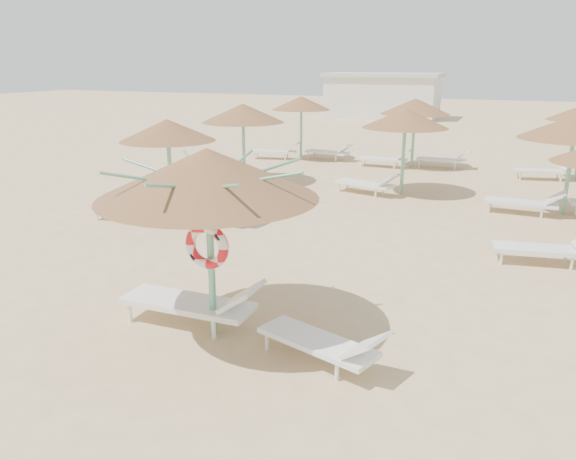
% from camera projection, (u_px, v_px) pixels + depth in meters
% --- Properties ---
extents(ground, '(120.00, 120.00, 0.00)m').
position_uv_depth(ground, '(247.00, 327.00, 8.94)').
color(ground, tan).
rests_on(ground, ground).
extents(main_palapa, '(3.22, 3.22, 2.88)m').
position_uv_depth(main_palapa, '(207.00, 174.00, 8.01)').
color(main_palapa, '#68B495').
rests_on(main_palapa, ground).
extents(lounger_main_a, '(2.33, 0.72, 0.85)m').
position_uv_depth(lounger_main_a, '(196.00, 302.00, 8.86)').
color(lounger_main_a, white).
rests_on(lounger_main_a, ground).
extents(lounger_main_b, '(1.99, 1.14, 0.69)m').
position_uv_depth(lounger_main_b, '(325.00, 343.00, 7.74)').
color(lounger_main_b, white).
rests_on(lounger_main_b, ground).
extents(palapa_field, '(14.33, 12.87, 2.72)m').
position_uv_depth(palapa_field, '(403.00, 119.00, 17.79)').
color(palapa_field, '#68B495').
rests_on(palapa_field, ground).
extents(service_hut, '(8.40, 4.40, 3.25)m').
position_uv_depth(service_hut, '(383.00, 95.00, 41.67)').
color(service_hut, silver).
rests_on(service_hut, ground).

